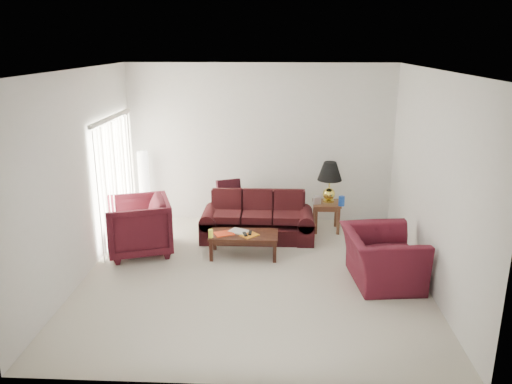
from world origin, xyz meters
The scene contains 19 objects.
floor centered at (0.00, 0.00, 0.00)m, with size 5.00×5.00×0.00m, color beige.
blinds centered at (-2.42, 1.30, 1.08)m, with size 0.10×2.00×2.16m, color silver.
sofa centered at (-0.01, 1.47, 0.40)m, with size 1.97×0.85×0.81m, color black, non-canonical shape.
throw_pillow centered at (-0.57, 2.10, 0.68)m, with size 0.44×0.13×0.44m, color black.
end_table centered at (1.24, 1.94, 0.27)m, with size 0.49×0.49×0.54m, color #483318, non-canonical shape.
table_lamp centered at (1.28, 2.00, 0.91)m, with size 0.45×0.45×0.75m, color #E3C647, non-canonical shape.
clock centered at (1.06, 1.84, 0.61)m, with size 0.14×0.05×0.14m, color silver.
blue_canister centered at (1.49, 1.77, 0.63)m, with size 0.11×0.11×0.18m, color #1A47AA.
picture_frame centered at (1.09, 2.11, 0.61)m, with size 0.12×0.02×0.14m, color silver.
floor_lamp centered at (-2.20, 2.20, 0.71)m, with size 0.23×0.23×1.41m, color silver, non-canonical shape.
armchair_left centered at (-1.93, 0.76, 0.46)m, with size 0.99×1.02×0.93m, color #3B0D15.
armchair_right centered at (1.86, -0.10, 0.38)m, with size 1.17×1.02×0.76m, color #47101B.
coffee_table centered at (-0.19, 0.71, 0.19)m, with size 1.10×0.55×0.39m, color black, non-canonical shape.
magazine_red centered at (-0.51, 0.68, 0.39)m, with size 0.30×0.22×0.02m, color red.
magazine_white centered at (-0.28, 0.79, 0.39)m, with size 0.30×0.23×0.02m, color beige.
magazine_orange centered at (-0.09, 0.63, 0.39)m, with size 0.26×0.20×0.02m, color orange.
remote_a centered at (-0.17, 0.62, 0.41)m, with size 0.05×0.17×0.02m, color black.
remote_b centered at (-0.09, 0.68, 0.41)m, with size 0.05×0.17×0.02m, color black.
yellow_glass centered at (-0.70, 0.52, 0.45)m, with size 0.08×0.08×0.13m, color #E7F837.
Camera 1 is at (0.38, -6.79, 3.36)m, focal length 35.00 mm.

